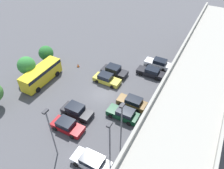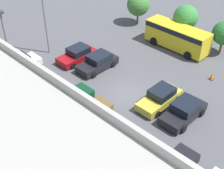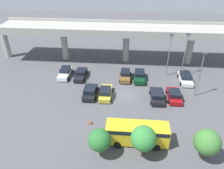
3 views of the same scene
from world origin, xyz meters
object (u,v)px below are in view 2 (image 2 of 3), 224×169
Objects in this scene: tree_front_right at (138,5)px; parked_car_3 at (160,98)px; shuttle_bus at (177,35)px; parked_car_2 at (184,111)px; lamp_post_by_overpass at (44,16)px; lamp_post_near_aisle at (8,48)px; parked_car_8 at (18,64)px; tree_front_left at (224,33)px; parked_car_1 at (170,169)px; parked_car_4 at (87,114)px; traffic_cone at (212,77)px; parked_car_7 at (77,55)px; parked_car_5 at (68,99)px; tree_front_centre at (186,17)px; parked_car_6 at (98,62)px.

parked_car_3 is at bearing 137.36° from tree_front_right.
parked_car_2 is at bearing -52.07° from shuttle_bus.
lamp_post_near_aisle is at bearing 120.71° from lamp_post_by_overpass.
parked_car_8 is 5.92m from lamp_post_by_overpass.
tree_front_left is (-13.41, -18.13, 1.78)m from parked_car_8.
parked_car_4 is (8.43, 0.21, 0.04)m from parked_car_1.
parked_car_4 is at bearing -42.99° from parked_car_2.
lamp_post_by_overpass is (3.93, -6.62, -0.27)m from lamp_post_near_aisle.
lamp_post_near_aisle is 11.76× the size of traffic_cone.
tree_front_left is (3.26, -12.26, 1.78)m from parked_car_2.
parked_car_2 is at bearing 90.69° from parked_car_7.
parked_car_7 reaches higher than parked_car_1.
parked_car_2 is 2.60m from parked_car_3.
tree_front_right reaches higher than traffic_cone.
parked_car_5 is at bearing -54.66° from parked_car_2.
parked_car_8 is (11.03, -0.18, 0.01)m from parked_car_4.
parked_car_8 is (14.06, 5.93, 0.03)m from parked_car_3.
parked_car_3 is 17.30m from tree_front_right.
traffic_cone is (1.23, -6.91, -0.42)m from parked_car_2.
tree_front_right is (18.04, -17.54, 1.97)m from parked_car_1.
parked_car_5 is at bearing 86.69° from parked_car_4.
parked_car_3 is 1.06× the size of parked_car_4.
parked_car_7 is 1.08× the size of tree_front_right.
tree_front_left is at bearing -177.34° from tree_front_right.
shuttle_bus is 5.09m from tree_front_left.
parked_car_5 is 1.01× the size of parked_car_7.
tree_front_centre is (-9.23, -13.39, -1.58)m from lamp_post_by_overpass.
parked_car_8 is (8.35, -0.03, -0.00)m from parked_car_5.
lamp_post_by_overpass is at bearing 55.41° from tree_front_centre.
shuttle_bus is 7.09m from traffic_cone.
parked_car_6 reaches higher than parked_car_7.
shuttle_bus is at bearing -142.07° from parked_car_2.
parked_car_4 is at bearing 91.44° from parked_car_1.
tree_front_right reaches higher than parked_car_5.
parked_car_6 is at bearing 110.51° from tree_front_right.
parked_car_6 is at bearing 66.05° from parked_car_1.
parked_car_6 is 9.55m from lamp_post_near_aisle.
traffic_cone is at bearing 161.11° from tree_front_right.
parked_car_8 is 1.12× the size of tree_front_right.
tree_front_right reaches higher than parked_car_7.
parked_car_8 is 1.21× the size of tree_front_left.
tree_front_centre reaches higher than parked_car_2.
lamp_post_by_overpass is 11.02× the size of traffic_cone.
parked_car_3 reaches higher than traffic_cone.
parked_car_5 is 1.09× the size of tree_front_right.
lamp_post_by_overpass reaches higher than parked_car_5.
tree_front_centre is (4.92, 0.25, 0.43)m from tree_front_left.
parked_car_1 is 1.04× the size of parked_car_2.
parked_car_2 is 17.87m from lamp_post_by_overpass.
lamp_post_by_overpass is at bearing 27.09° from traffic_cone.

